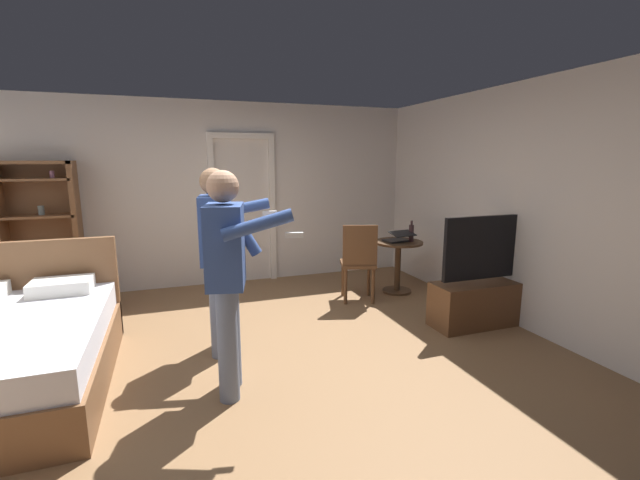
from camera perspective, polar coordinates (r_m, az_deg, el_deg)
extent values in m
plane|color=olive|center=(3.88, -9.09, -16.31)|extent=(6.29, 6.29, 0.00)
cube|color=silver|center=(6.16, -14.11, 5.97)|extent=(5.96, 0.12, 2.56)
cube|color=silver|center=(4.92, 26.20, 4.07)|extent=(0.12, 5.53, 2.56)
cube|color=white|center=(6.10, -14.30, 3.53)|extent=(0.08, 0.08, 2.05)
cube|color=white|center=(6.24, -6.49, 3.94)|extent=(0.08, 0.08, 2.05)
cube|color=white|center=(6.12, -10.70, 13.69)|extent=(0.93, 0.08, 0.08)
cube|color=brown|center=(4.87, -34.79, -6.05)|extent=(1.56, 0.08, 1.02)
cube|color=white|center=(4.51, -31.57, -5.34)|extent=(0.50, 0.34, 0.12)
cube|color=brown|center=(6.22, -37.06, 0.42)|extent=(0.06, 0.32, 1.75)
cube|color=brown|center=(6.02, -29.90, 0.90)|extent=(0.06, 0.32, 1.75)
cube|color=brown|center=(6.04, -34.38, 8.68)|extent=(0.85, 0.32, 0.04)
cube|color=brown|center=(6.25, -33.22, 0.89)|extent=(0.85, 0.02, 1.75)
cube|color=brown|center=(6.24, -32.92, -5.29)|extent=(0.79, 0.32, 0.03)
cylinder|color=tan|center=(6.22, -33.10, -4.72)|extent=(0.06, 0.06, 0.10)
cube|color=brown|center=(6.14, -33.33, -1.35)|extent=(0.79, 0.32, 0.03)
cube|color=brown|center=(6.08, -33.75, 2.69)|extent=(0.79, 0.32, 0.03)
cylinder|color=gray|center=(6.07, -33.57, 3.36)|extent=(0.07, 0.07, 0.11)
cube|color=brown|center=(6.05, -34.18, 6.80)|extent=(0.79, 0.32, 0.03)
cylinder|color=#AD7192|center=(6.00, -32.53, 7.50)|extent=(0.05, 0.05, 0.08)
cube|color=brown|center=(4.95, 21.44, -7.88)|extent=(1.22, 0.40, 0.47)
cube|color=black|center=(4.78, 22.10, -0.87)|extent=(1.15, 0.05, 0.67)
cube|color=slate|center=(4.81, 21.86, -0.81)|extent=(1.09, 0.01, 0.61)
cylinder|color=#4C331E|center=(5.76, 10.45, -3.73)|extent=(0.08, 0.08, 0.67)
cylinder|color=#4C331E|center=(5.84, 10.35, -6.77)|extent=(0.39, 0.39, 0.03)
cylinder|color=#4C331E|center=(5.68, 10.57, -0.31)|extent=(0.64, 0.64, 0.03)
cube|color=black|center=(5.66, 10.32, -0.06)|extent=(0.35, 0.26, 0.02)
cube|color=black|center=(5.55, 11.11, 0.87)|extent=(0.34, 0.24, 0.06)
cube|color=#2C3092|center=(5.55, 11.07, 0.88)|extent=(0.31, 0.20, 0.04)
cylinder|color=#3C262A|center=(5.66, 12.25, 0.89)|extent=(0.06, 0.06, 0.22)
cylinder|color=#3C262A|center=(5.64, 12.30, 2.29)|extent=(0.03, 0.03, 0.06)
cylinder|color=brown|center=(5.59, 6.61, -5.22)|extent=(0.04, 0.04, 0.45)
cylinder|color=brown|center=(5.55, 3.13, -5.29)|extent=(0.04, 0.04, 0.45)
cylinder|color=brown|center=(5.27, 7.19, -6.23)|extent=(0.04, 0.04, 0.45)
cylinder|color=brown|center=(5.23, 3.48, -6.31)|extent=(0.04, 0.04, 0.45)
cube|color=brown|center=(5.34, 5.15, -3.23)|extent=(0.53, 0.53, 0.04)
cube|color=brown|center=(5.12, 5.44, -0.75)|extent=(0.41, 0.16, 0.50)
cylinder|color=slate|center=(3.43, -12.01, -12.35)|extent=(0.15, 0.15, 0.85)
cylinder|color=slate|center=(3.23, -12.37, -13.85)|extent=(0.15, 0.15, 0.85)
cube|color=#334C8C|center=(3.11, -12.71, -0.78)|extent=(0.34, 0.44, 0.60)
sphere|color=tan|center=(3.06, -13.04, 7.08)|extent=(0.23, 0.23, 0.23)
cylinder|color=#334C8C|center=(3.30, -10.85, 1.87)|extent=(0.34, 0.16, 0.49)
cylinder|color=#334C8C|center=(2.85, -8.44, 2.02)|extent=(0.50, 0.20, 0.22)
cube|color=white|center=(2.84, -3.51, 0.67)|extent=(0.12, 0.06, 0.04)
cylinder|color=slate|center=(4.13, -13.48, -8.38)|extent=(0.15, 0.15, 0.85)
cylinder|color=slate|center=(3.92, -13.59, -9.41)|extent=(0.15, 0.15, 0.85)
cube|color=#334C8C|center=(3.85, -14.01, 1.36)|extent=(0.31, 0.42, 0.60)
sphere|color=#936B4C|center=(3.80, -14.30, 7.72)|extent=(0.23, 0.23, 0.23)
cylinder|color=#334C8C|center=(4.05, -12.66, 3.43)|extent=(0.34, 0.14, 0.49)
cylinder|color=#334C8C|center=(3.60, -10.59, 4.22)|extent=(0.48, 0.16, 0.17)
cube|color=white|center=(3.59, -6.83, 3.64)|extent=(0.12, 0.05, 0.04)
cube|color=#4C1919|center=(5.68, -28.65, -6.64)|extent=(0.54, 0.41, 0.37)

